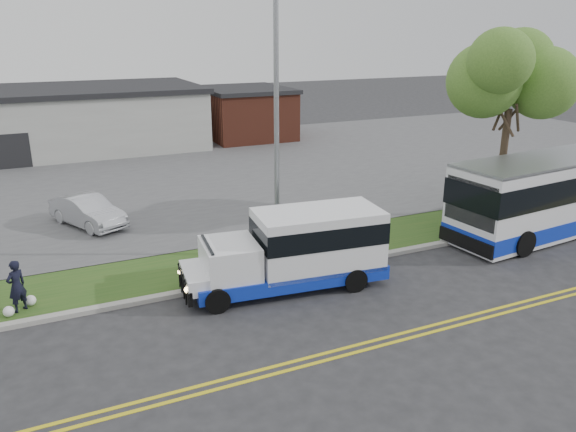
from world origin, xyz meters
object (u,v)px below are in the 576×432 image
tree_east (513,77)px  shuttle_bus (299,247)px  pedestrian (17,286)px  streetlight_near (277,117)px  transit_bus (567,191)px  parked_car_a (88,211)px

tree_east → shuttle_bus: tree_east is taller
pedestrian → shuttle_bus: bearing=133.7°
streetlight_near → pedestrian: streetlight_near is taller
streetlight_near → shuttle_bus: size_ratio=1.39×
tree_east → transit_bus: bearing=-60.3°
tree_east → pedestrian: bearing=-176.8°
shuttle_bus → streetlight_near: bearing=87.9°
tree_east → pedestrian: (-19.81, -1.10, -5.30)m
transit_bus → pedestrian: (-21.18, 1.30, -0.73)m
parked_car_a → shuttle_bus: bearing=-83.6°
transit_bus → parked_car_a: bearing=149.9°
tree_east → parked_car_a: 18.94m
shuttle_bus → pedestrian: 8.64m
transit_bus → tree_east: bearing=114.3°
tree_east → parked_car_a: size_ratio=2.09×
transit_bus → pedestrian: bearing=171.1°
tree_east → shuttle_bus: bearing=-166.1°
tree_east → streetlight_near: size_ratio=0.88×
pedestrian → parked_car_a: size_ratio=0.41×
tree_east → transit_bus: 5.34m
pedestrian → streetlight_near: bearing=150.5°
streetlight_near → pedestrian: size_ratio=5.87×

